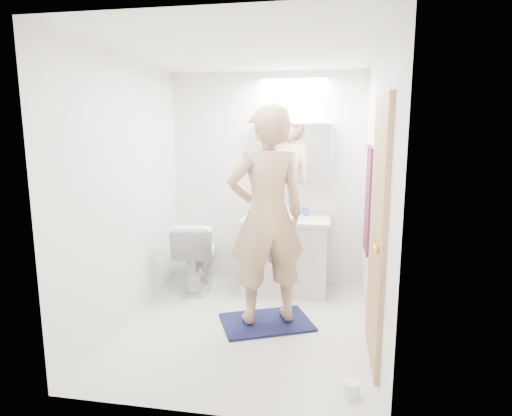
% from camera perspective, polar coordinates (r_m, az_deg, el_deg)
% --- Properties ---
extents(floor, '(2.50, 2.50, 0.00)m').
position_cam_1_polar(floor, '(4.01, -1.36, -15.56)').
color(floor, silver).
rests_on(floor, ground).
extents(ceiling, '(2.50, 2.50, 0.00)m').
position_cam_1_polar(ceiling, '(3.67, -1.53, 20.51)').
color(ceiling, white).
rests_on(ceiling, floor).
extents(wall_back, '(2.50, 0.00, 2.50)m').
position_cam_1_polar(wall_back, '(4.87, 1.44, 3.80)').
color(wall_back, white).
rests_on(wall_back, floor).
extents(wall_front, '(2.50, 0.00, 2.50)m').
position_cam_1_polar(wall_front, '(2.46, -7.15, -2.61)').
color(wall_front, white).
rests_on(wall_front, floor).
extents(wall_left, '(0.00, 2.50, 2.50)m').
position_cam_1_polar(wall_left, '(4.01, -17.04, 1.98)').
color(wall_left, white).
rests_on(wall_left, floor).
extents(wall_right, '(0.00, 2.50, 2.50)m').
position_cam_1_polar(wall_right, '(3.60, 15.97, 1.15)').
color(wall_right, white).
rests_on(wall_right, floor).
extents(vanity_cabinet, '(0.90, 0.55, 0.78)m').
position_cam_1_polar(vanity_cabinet, '(4.73, 4.01, -6.45)').
color(vanity_cabinet, silver).
rests_on(vanity_cabinet, floor).
extents(countertop, '(0.95, 0.58, 0.04)m').
position_cam_1_polar(countertop, '(4.63, 4.07, -1.58)').
color(countertop, silver).
rests_on(countertop, vanity_cabinet).
extents(sink_basin, '(0.36, 0.36, 0.03)m').
position_cam_1_polar(sink_basin, '(4.65, 4.11, -1.09)').
color(sink_basin, white).
rests_on(sink_basin, countertop).
extents(faucet, '(0.02, 0.02, 0.16)m').
position_cam_1_polar(faucet, '(4.82, 4.35, 0.11)').
color(faucet, silver).
rests_on(faucet, countertop).
extents(medicine_cabinet, '(0.88, 0.14, 0.70)m').
position_cam_1_polar(medicine_cabinet, '(4.74, 4.93, 7.23)').
color(medicine_cabinet, white).
rests_on(medicine_cabinet, wall_back).
extents(mirror_panel, '(0.84, 0.01, 0.66)m').
position_cam_1_polar(mirror_panel, '(4.67, 4.85, 7.18)').
color(mirror_panel, silver).
rests_on(mirror_panel, medicine_cabinet).
extents(toilet, '(0.52, 0.81, 0.78)m').
position_cam_1_polar(toilet, '(4.81, -7.90, -6.21)').
color(toilet, white).
rests_on(toilet, floor).
extents(bath_rug, '(0.95, 0.83, 0.02)m').
position_cam_1_polar(bath_rug, '(4.05, 1.41, -15.12)').
color(bath_rug, '#13193C').
rests_on(bath_rug, floor).
extents(person, '(0.83, 0.71, 1.93)m').
position_cam_1_polar(person, '(3.73, 1.47, -1.09)').
color(person, tan).
rests_on(person, bath_rug).
extents(door, '(0.04, 0.80, 2.00)m').
position_cam_1_polar(door, '(3.30, 16.08, -3.21)').
color(door, tan).
rests_on(door, wall_right).
extents(door_knob, '(0.06, 0.06, 0.06)m').
position_cam_1_polar(door_knob, '(3.02, 15.87, -5.42)').
color(door_knob, gold).
rests_on(door_knob, door).
extents(towel, '(0.02, 0.42, 1.00)m').
position_cam_1_polar(towel, '(4.16, 14.83, 0.97)').
color(towel, black).
rests_on(towel, wall_right).
extents(towel_hook, '(0.07, 0.02, 0.02)m').
position_cam_1_polar(towel_hook, '(4.11, 14.98, 8.15)').
color(towel_hook, silver).
rests_on(towel_hook, wall_right).
extents(soap_bottle_a, '(0.10, 0.10, 0.21)m').
position_cam_1_polar(soap_bottle_a, '(4.79, 0.29, 0.38)').
color(soap_bottle_a, beige).
rests_on(soap_bottle_a, countertop).
extents(soap_bottle_b, '(0.12, 0.12, 0.18)m').
position_cam_1_polar(soap_bottle_b, '(4.80, 2.13, 0.21)').
color(soap_bottle_b, '#5590B8').
rests_on(soap_bottle_b, countertop).
extents(toothbrush_cup, '(0.11, 0.11, 0.08)m').
position_cam_1_polar(toothbrush_cup, '(4.76, 6.70, -0.55)').
color(toothbrush_cup, '#4369CB').
rests_on(toothbrush_cup, countertop).
extents(toilet_paper_roll, '(0.11, 0.11, 0.10)m').
position_cam_1_polar(toilet_paper_roll, '(3.15, 12.76, -22.61)').
color(toilet_paper_roll, white).
rests_on(toilet_paper_roll, floor).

